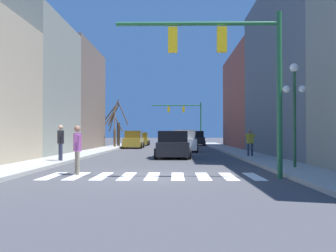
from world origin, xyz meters
name	(u,v)px	position (x,y,z in m)	size (l,w,h in m)	color
ground_plane	(152,176)	(0.00, 0.00, 0.00)	(240.00, 240.00, 0.00)	#424247
sidewalk_right	(313,175)	(5.66, 0.00, 0.07)	(2.12, 90.00, 0.15)	#9E9E99
building_row_left	(18,92)	(-9.71, 12.11, 4.32)	(6.00, 33.93, 9.58)	tan
building_row_right	(297,85)	(9.71, 15.01, 5.08)	(6.00, 41.00, 11.23)	gray
crosswalk_stripes	(152,176)	(0.00, 0.08, 0.00)	(7.65, 2.60, 0.01)	white
traffic_signal_near	(231,59)	(2.72, -0.57, 4.07)	(5.65, 0.28, 5.67)	#236038
traffic_signal_far	(186,114)	(2.26, 40.74, 4.25)	(7.01, 0.28, 5.82)	#236038
street_lamp_right_corner	(294,93)	(5.67, 2.17, 3.16)	(0.95, 0.36, 4.25)	#1E4C2D
car_parked_right_far	(184,142)	(1.55, 18.77, 0.84)	(2.12, 4.51, 1.81)	white
car_at_intersection	(134,140)	(-3.48, 26.22, 0.83)	(1.98, 4.39, 1.79)	#A38423
car_parked_right_near	(173,145)	(0.65, 10.50, 0.78)	(2.18, 4.48, 1.67)	black
car_parked_left_near	(197,139)	(3.46, 35.63, 0.84)	(2.03, 4.72, 1.82)	black
car_driving_toward_lane	(141,139)	(-3.49, 35.30, 0.76)	(1.97, 4.19, 1.63)	#A38423
car_parked_left_far	(175,140)	(0.76, 30.06, 0.74)	(1.97, 4.82, 1.58)	silver
pedestrian_crossing_street	(61,139)	(-5.02, 5.94, 1.22)	(0.48, 0.71, 1.80)	#282D47
pedestrian_near_right_corner	(77,145)	(-2.83, 0.61, 1.08)	(0.38, 0.76, 1.82)	#7A705B
pedestrian_on_right_sidewalk	(250,140)	(5.36, 10.07, 1.11)	(0.67, 0.36, 1.62)	#282D47
street_tree_right_far	(115,132)	(-5.57, 27.18, 1.67)	(1.64, 2.07, 4.06)	brown
street_tree_right_near	(116,125)	(-5.75, 29.39, 2.48)	(3.08, 1.90, 5.18)	#473828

